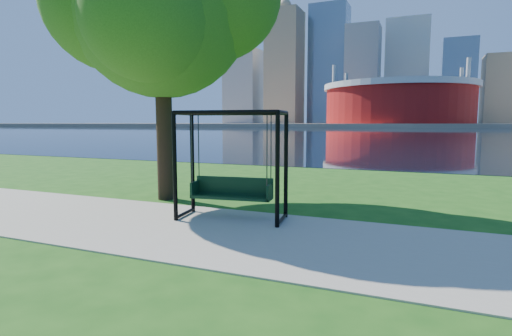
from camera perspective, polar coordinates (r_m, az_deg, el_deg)
The scene contains 8 objects.
ground at distance 8.76m, azimuth -1.67°, elevation -8.63°, with size 900.00×900.00×0.00m, color #1E5114.
path at distance 8.32m, azimuth -3.10°, elevation -9.34°, with size 120.00×4.00×0.03m, color #9E937F.
river at distance 109.79m, azimuth 20.86°, elevation 4.84°, with size 900.00×180.00×0.02m, color black.
far_bank at distance 313.73m, azimuth 22.09°, elevation 5.74°, with size 900.00×228.00×2.00m, color #937F60.
stadium at distance 243.38m, azimuth 19.65°, elevation 8.89°, with size 83.00×83.00×32.00m.
skyline at distance 328.92m, azimuth 21.62°, elevation 11.87°, with size 392.00×66.00×96.50m.
swing at distance 9.35m, azimuth -3.48°, elevation 0.04°, with size 2.62×1.40×2.56m.
park_tree at distance 12.70m, azimuth -13.46°, elevation 22.03°, with size 6.64×6.00×8.24m.
Camera 1 is at (3.48, -7.71, 2.28)m, focal length 28.00 mm.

